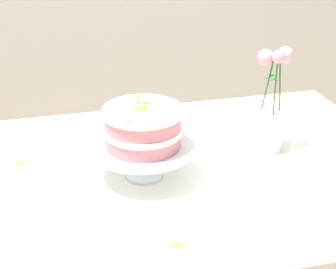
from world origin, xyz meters
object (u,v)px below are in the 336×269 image
(cake_stand, at_px, (143,151))
(dining_table, at_px, (185,198))
(flower_vase, at_px, (272,110))
(layer_cake, at_px, (143,127))

(cake_stand, bearing_deg, dining_table, -1.11)
(dining_table, distance_m, flower_vase, 0.38)
(dining_table, xyz_separation_m, flower_vase, (0.30, 0.08, 0.22))
(cake_stand, bearing_deg, flower_vase, 10.30)
(dining_table, xyz_separation_m, cake_stand, (-0.13, 0.00, 0.17))
(cake_stand, bearing_deg, layer_cake, 121.82)
(layer_cake, distance_m, flower_vase, 0.43)
(cake_stand, xyz_separation_m, layer_cake, (-0.00, 0.00, 0.07))
(dining_table, height_order, layer_cake, layer_cake)
(dining_table, relative_size, flower_vase, 4.21)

